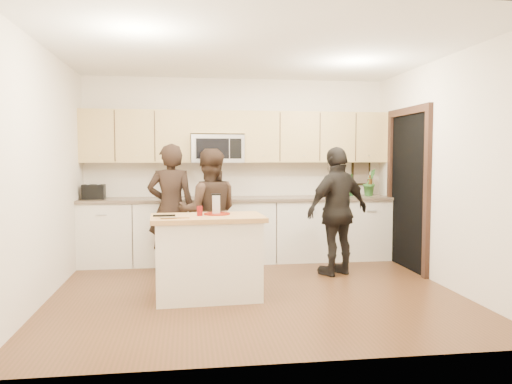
{
  "coord_description": "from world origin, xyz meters",
  "views": [
    {
      "loc": [
        -0.75,
        -5.53,
        1.53
      ],
      "look_at": [
        0.06,
        0.35,
        1.11
      ],
      "focal_mm": 35.0,
      "sensor_mm": 36.0,
      "label": 1
    }
  ],
  "objects": [
    {
      "name": "floor",
      "position": [
        0.0,
        0.0,
        0.0
      ],
      "size": [
        4.5,
        4.5,
        0.0
      ],
      "primitive_type": "plane",
      "color": "#56301D",
      "rests_on": "ground"
    },
    {
      "name": "room_shell",
      "position": [
        0.0,
        0.0,
        1.73
      ],
      "size": [
        4.52,
        4.02,
        2.71
      ],
      "color": "silver",
      "rests_on": "ground"
    },
    {
      "name": "back_cabinetry",
      "position": [
        0.0,
        1.69,
        0.47
      ],
      "size": [
        4.5,
        0.66,
        0.94
      ],
      "color": "silver",
      "rests_on": "ground"
    },
    {
      "name": "upper_cabinetry",
      "position": [
        0.03,
        1.83,
        1.84
      ],
      "size": [
        4.5,
        0.33,
        0.75
      ],
      "color": "tan",
      "rests_on": "ground"
    },
    {
      "name": "microwave",
      "position": [
        -0.31,
        1.8,
        1.65
      ],
      "size": [
        0.76,
        0.41,
        0.4
      ],
      "color": "silver",
      "rests_on": "ground"
    },
    {
      "name": "doorway",
      "position": [
        2.23,
        0.9,
        1.16
      ],
      "size": [
        0.06,
        1.25,
        2.2
      ],
      "color": "black",
      "rests_on": "ground"
    },
    {
      "name": "framed_picture",
      "position": [
        1.95,
        1.98,
        1.28
      ],
      "size": [
        0.3,
        0.03,
        0.38
      ],
      "color": "black",
      "rests_on": "ground"
    },
    {
      "name": "dish_towel",
      "position": [
        -0.95,
        1.5,
        0.8
      ],
      "size": [
        0.34,
        0.6,
        0.48
      ],
      "color": "white",
      "rests_on": "ground"
    },
    {
      "name": "island",
      "position": [
        -0.54,
        -0.18,
        0.45
      ],
      "size": [
        1.24,
        0.76,
        0.9
      ],
      "rotation": [
        0.0,
        0.0,
        0.05
      ],
      "color": "silver",
      "rests_on": "ground"
    },
    {
      "name": "red_plate",
      "position": [
        -0.43,
        -0.1,
        0.91
      ],
      "size": [
        0.29,
        0.29,
        0.02
      ],
      "primitive_type": "cylinder",
      "color": "maroon",
      "rests_on": "island"
    },
    {
      "name": "box_grater",
      "position": [
        -0.44,
        -0.09,
        1.03
      ],
      "size": [
        0.1,
        0.06,
        0.21
      ],
      "color": "silver",
      "rests_on": "red_plate"
    },
    {
      "name": "drink_glass",
      "position": [
        -0.62,
        -0.19,
        0.95
      ],
      "size": [
        0.06,
        0.06,
        0.11
      ],
      "primitive_type": "cylinder",
      "color": "maroon",
      "rests_on": "island"
    },
    {
      "name": "cutting_board",
      "position": [
        -0.88,
        -0.33,
        0.91
      ],
      "size": [
        0.3,
        0.21,
        0.02
      ],
      "primitive_type": "cube",
      "rotation": [
        0.0,
        0.0,
        0.05
      ],
      "color": "#AF8249",
      "rests_on": "island"
    },
    {
      "name": "tongs",
      "position": [
        -0.99,
        -0.33,
        0.93
      ],
      "size": [
        0.23,
        0.04,
        0.02
      ],
      "primitive_type": "cube",
      "rotation": [
        0.0,
        0.0,
        0.05
      ],
      "color": "black",
      "rests_on": "cutting_board"
    },
    {
      "name": "knife",
      "position": [
        -0.94,
        -0.44,
        0.92
      ],
      "size": [
        0.19,
        0.03,
        0.01
      ],
      "primitive_type": "cube",
      "rotation": [
        0.0,
        0.0,
        0.05
      ],
      "color": "silver",
      "rests_on": "cutting_board"
    },
    {
      "name": "toaster",
      "position": [
        -2.05,
        1.67,
        1.04
      ],
      "size": [
        0.3,
        0.2,
        0.21
      ],
      "color": "black",
      "rests_on": "back_cabinetry"
    },
    {
      "name": "bottle_cluster",
      "position": [
        1.77,
        1.76,
        1.11
      ],
      "size": [
        0.68,
        0.24,
        0.36
      ],
      "color": "black",
      "rests_on": "back_cabinetry"
    },
    {
      "name": "orchid",
      "position": [
        1.99,
        1.72,
        1.15
      ],
      "size": [
        0.28,
        0.29,
        0.41
      ],
      "primitive_type": "imported",
      "rotation": [
        0.0,
        0.0,
        0.9
      ],
      "color": "#326B2A",
      "rests_on": "back_cabinetry"
    },
    {
      "name": "woman_left",
      "position": [
        -0.97,
        1.13,
        0.85
      ],
      "size": [
        0.63,
        0.43,
        1.7
      ],
      "primitive_type": "imported",
      "rotation": [
        0.0,
        0.0,
        3.11
      ],
      "color": "black",
      "rests_on": "ground"
    },
    {
      "name": "woman_center",
      "position": [
        -0.48,
        0.89,
        0.82
      ],
      "size": [
        0.81,
        0.63,
        1.64
      ],
      "primitive_type": "imported",
      "rotation": [
        0.0,
        0.0,
        3.12
      ],
      "color": "#302118",
      "rests_on": "ground"
    },
    {
      "name": "woman_right",
      "position": [
        1.18,
        0.67,
        0.83
      ],
      "size": [
        1.05,
        0.79,
        1.66
      ],
      "primitive_type": "imported",
      "rotation": [
        0.0,
        0.0,
        3.59
      ],
      "color": "black",
      "rests_on": "ground"
    }
  ]
}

